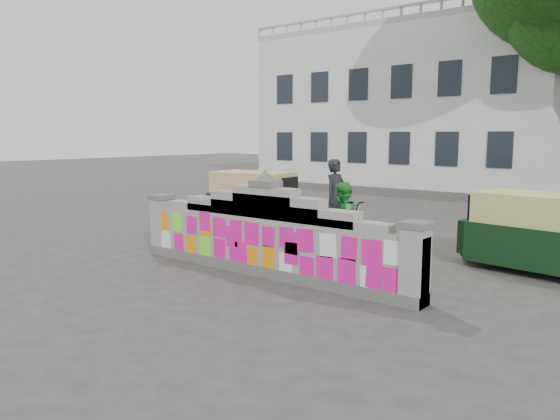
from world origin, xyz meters
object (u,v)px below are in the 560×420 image
(rickshaw_left, at_px, (255,198))
(rickshaw_right, at_px, (533,231))
(cyclist_bike, at_px, (336,223))
(cyclist_rider, at_px, (336,207))
(pedestrian, at_px, (342,221))

(rickshaw_left, relative_size, rickshaw_right, 1.03)
(rickshaw_left, xyz_separation_m, rickshaw_right, (7.73, -0.63, -0.03))
(cyclist_bike, xyz_separation_m, rickshaw_right, (4.41, 0.19, 0.25))
(cyclist_rider, height_order, rickshaw_left, cyclist_rider)
(cyclist_bike, bearing_deg, rickshaw_right, -82.58)
(cyclist_bike, height_order, rickshaw_left, rickshaw_left)
(cyclist_bike, distance_m, rickshaw_left, 3.42)
(cyclist_rider, height_order, pedestrian, cyclist_rider)
(cyclist_rider, height_order, rickshaw_right, cyclist_rider)
(cyclist_rider, distance_m, rickshaw_left, 3.41)
(cyclist_rider, xyz_separation_m, rickshaw_left, (-3.31, 0.82, -0.09))
(pedestrian, distance_m, rickshaw_left, 4.81)
(cyclist_rider, relative_size, pedestrian, 1.10)
(cyclist_rider, relative_size, rickshaw_right, 0.65)
(pedestrian, distance_m, rickshaw_right, 3.72)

